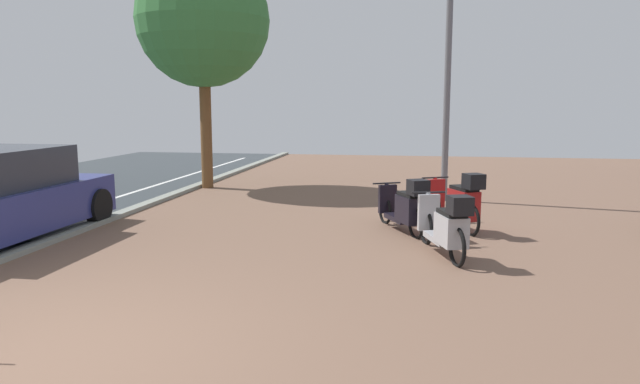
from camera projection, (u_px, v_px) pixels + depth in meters
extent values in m
torus|color=black|center=(470.00, 220.00, 9.36)|extent=(0.29, 0.52, 0.55)
torus|color=black|center=(433.00, 207.00, 10.58)|extent=(0.29, 0.52, 0.55)
cube|color=#AE1D1D|center=(451.00, 214.00, 9.97)|extent=(0.57, 0.77, 0.08)
cube|color=#AE1D1D|center=(464.00, 205.00, 9.55)|extent=(0.52, 0.64, 0.48)
cube|color=black|center=(464.00, 188.00, 9.51)|extent=(0.46, 0.58, 0.06)
cylinder|color=#AE1D1D|center=(434.00, 192.00, 10.52)|extent=(0.12, 0.14, 0.55)
cube|color=#AE1D1D|center=(436.00, 194.00, 10.45)|extent=(0.32, 0.21, 0.54)
cylinder|color=black|center=(435.00, 178.00, 10.45)|extent=(0.48, 0.25, 0.03)
cube|color=black|center=(474.00, 181.00, 9.22)|extent=(0.37, 0.37, 0.24)
torus|color=black|center=(416.00, 224.00, 9.17)|extent=(0.27, 0.47, 0.50)
torus|color=black|center=(385.00, 210.00, 10.33)|extent=(0.27, 0.47, 0.50)
cube|color=black|center=(400.00, 218.00, 9.75)|extent=(0.56, 0.74, 0.08)
cube|color=black|center=(410.00, 209.00, 9.35)|extent=(0.51, 0.61, 0.43)
cube|color=black|center=(410.00, 194.00, 9.31)|extent=(0.45, 0.55, 0.06)
cylinder|color=black|center=(386.00, 197.00, 10.27)|extent=(0.12, 0.14, 0.50)
cube|color=black|center=(388.00, 199.00, 10.20)|extent=(0.32, 0.21, 0.50)
cylinder|color=black|center=(387.00, 183.00, 10.20)|extent=(0.48, 0.26, 0.03)
cube|color=black|center=(418.00, 187.00, 9.04)|extent=(0.38, 0.38, 0.24)
torus|color=black|center=(457.00, 247.00, 7.59)|extent=(0.22, 0.54, 0.55)
torus|color=black|center=(426.00, 227.00, 8.82)|extent=(0.22, 0.54, 0.55)
cube|color=#ABACB0|center=(440.00, 238.00, 8.21)|extent=(0.48, 0.76, 0.08)
cube|color=#ABACB0|center=(451.00, 230.00, 7.79)|extent=(0.45, 0.62, 0.41)
cube|color=black|center=(452.00, 213.00, 7.75)|extent=(0.40, 0.56, 0.06)
cylinder|color=#ABACB0|center=(427.00, 210.00, 8.76)|extent=(0.10, 0.14, 0.55)
cube|color=#ABACB0|center=(429.00, 212.00, 8.69)|extent=(0.33, 0.17, 0.54)
cylinder|color=black|center=(428.00, 192.00, 8.69)|extent=(0.50, 0.18, 0.03)
cube|color=black|center=(460.00, 205.00, 7.46)|extent=(0.35, 0.35, 0.24)
cylinder|color=black|center=(13.00, 204.00, 10.54)|extent=(0.20, 0.62, 0.62)
cylinder|color=black|center=(99.00, 206.00, 10.27)|extent=(0.20, 0.62, 0.62)
cylinder|color=slate|center=(448.00, 54.00, 12.34)|extent=(0.14, 0.14, 6.27)
cylinder|color=brown|center=(206.00, 129.00, 14.53)|extent=(0.28, 0.28, 2.98)
sphere|color=#387539|center=(203.00, 20.00, 14.13)|extent=(3.24, 3.24, 3.24)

